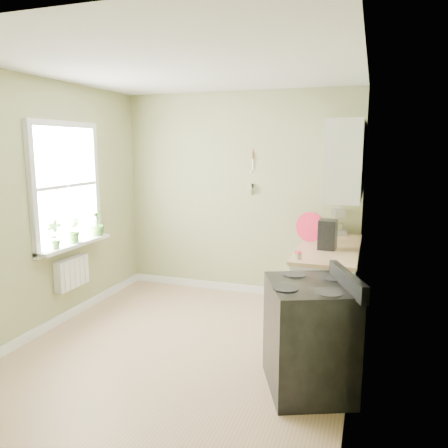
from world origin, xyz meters
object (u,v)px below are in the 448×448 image
(stand_mixer, at_px, (338,222))
(coffee_maker, at_px, (327,235))
(stove, at_px, (309,336))
(kettle, at_px, (316,225))

(stand_mixer, bearing_deg, coffee_maker, -92.50)
(stove, distance_m, kettle, 2.19)
(stand_mixer, relative_size, coffee_maker, 1.12)
(stove, relative_size, stand_mixer, 2.92)
(stove, distance_m, coffee_maker, 1.39)
(stove, height_order, coffee_maker, coffee_maker)
(coffee_maker, bearing_deg, stand_mixer, 87.50)
(stand_mixer, height_order, coffee_maker, stand_mixer)
(stove, relative_size, coffee_maker, 3.27)
(stand_mixer, xyz_separation_m, coffee_maker, (-0.04, -0.87, -0.00))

